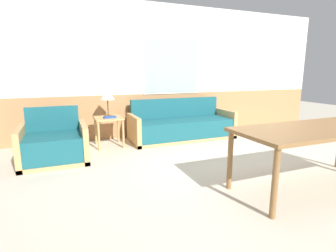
{
  "coord_description": "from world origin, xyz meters",
  "views": [
    {
      "loc": [
        -2.43,
        -2.64,
        1.34
      ],
      "look_at": [
        -0.94,
        1.02,
        0.52
      ],
      "focal_mm": 28.0,
      "sensor_mm": 36.0,
      "label": 1
    }
  ],
  "objects": [
    {
      "name": "ground_plane",
      "position": [
        0.0,
        0.0,
        0.0
      ],
      "size": [
        16.0,
        16.0,
        0.0
      ],
      "primitive_type": "plane",
      "color": "beige"
    },
    {
      "name": "wall_back",
      "position": [
        -0.01,
        2.63,
        1.35
      ],
      "size": [
        7.2,
        0.09,
        2.7
      ],
      "color": "#AD7A4C",
      "rests_on": "ground_plane"
    },
    {
      "name": "couch",
      "position": [
        -0.21,
        2.07,
        0.25
      ],
      "size": [
        2.1,
        0.78,
        0.8
      ],
      "color": "tan",
      "rests_on": "ground_plane"
    },
    {
      "name": "armchair",
      "position": [
        -2.59,
        1.56,
        0.25
      ],
      "size": [
        0.95,
        0.84,
        0.8
      ],
      "rotation": [
        0.0,
        0.0,
        0.0
      ],
      "color": "tan",
      "rests_on": "ground_plane"
    },
    {
      "name": "side_table",
      "position": [
        -1.68,
        2.08,
        0.44
      ],
      "size": [
        0.49,
        0.49,
        0.54
      ],
      "color": "tan",
      "rests_on": "ground_plane"
    },
    {
      "name": "table_lamp",
      "position": [
        -1.66,
        2.16,
        0.93
      ],
      "size": [
        0.26,
        0.26,
        0.5
      ],
      "color": "#4C3823",
      "rests_on": "side_table"
    },
    {
      "name": "book_stack",
      "position": [
        -1.66,
        2.0,
        0.55
      ],
      "size": [
        0.23,
        0.14,
        0.03
      ],
      "color": "#234799",
      "rests_on": "side_table"
    },
    {
      "name": "dining_table",
      "position": [
        0.23,
        -0.6,
        0.66
      ],
      "size": [
        1.97,
        0.81,
        0.73
      ],
      "color": "olive",
      "rests_on": "ground_plane"
    }
  ]
}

